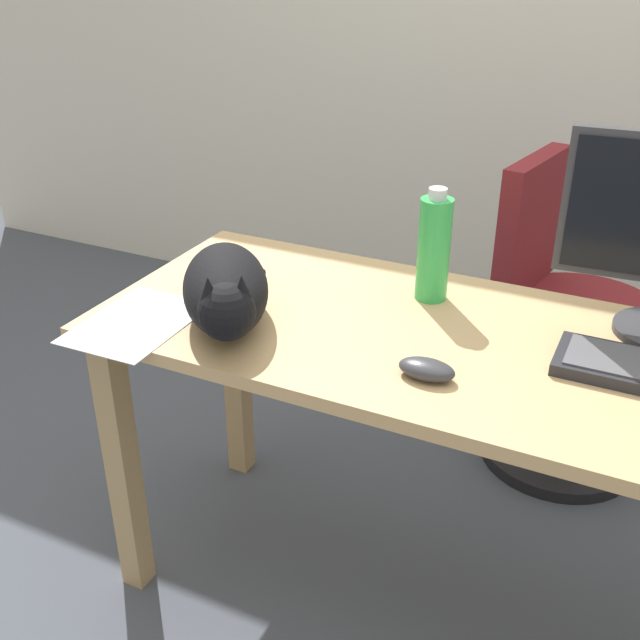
{
  "coord_description": "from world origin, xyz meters",
  "views": [
    {
      "loc": [
        0.36,
        -1.35,
        1.52
      ],
      "look_at": [
        -0.23,
        -0.15,
        0.82
      ],
      "focal_mm": 42.73,
      "sensor_mm": 36.0,
      "label": 1
    }
  ],
  "objects_px": {
    "office_chair": "(559,338)",
    "computer_mouse": "(427,369)",
    "cat": "(226,290)",
    "water_bottle": "(434,248)"
  },
  "relations": [
    {
      "from": "cat",
      "to": "water_bottle",
      "type": "relative_size",
      "value": 2.03
    },
    {
      "from": "office_chair",
      "to": "cat",
      "type": "xyz_separation_m",
      "value": [
        -0.58,
        -0.9,
        0.43
      ]
    },
    {
      "from": "office_chair",
      "to": "computer_mouse",
      "type": "bearing_deg",
      "value": -97.81
    },
    {
      "from": "water_bottle",
      "to": "office_chair",
      "type": "bearing_deg",
      "value": 68.71
    },
    {
      "from": "cat",
      "to": "computer_mouse",
      "type": "bearing_deg",
      "value": -2.55
    },
    {
      "from": "cat",
      "to": "water_bottle",
      "type": "height_order",
      "value": "water_bottle"
    },
    {
      "from": "cat",
      "to": "water_bottle",
      "type": "distance_m",
      "value": 0.47
    },
    {
      "from": "office_chair",
      "to": "computer_mouse",
      "type": "relative_size",
      "value": 8.58
    },
    {
      "from": "office_chair",
      "to": "computer_mouse",
      "type": "height_order",
      "value": "office_chair"
    },
    {
      "from": "computer_mouse",
      "to": "office_chair",
      "type": "bearing_deg",
      "value": 82.19
    }
  ]
}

